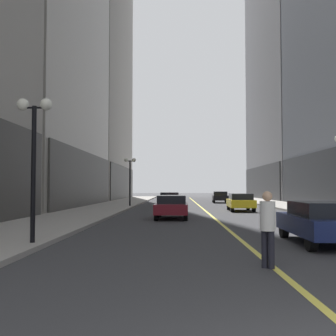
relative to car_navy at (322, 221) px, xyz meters
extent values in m
plane|color=#38383A|center=(-2.38, 25.31, -0.72)|extent=(200.00, 200.00, 0.00)
cube|color=#9E9991|center=(-10.63, 25.31, -0.64)|extent=(4.50, 78.00, 0.15)
cube|color=#9E9991|center=(5.87, 25.31, -0.64)|extent=(4.50, 78.00, 0.15)
cube|color=#E5D64C|center=(-2.38, 25.31, -0.72)|extent=(0.16, 70.00, 0.01)
cube|color=#3A3935|center=(-12.98, 24.81, 1.78)|extent=(0.50, 22.80, 5.00)
cube|color=#3A3935|center=(-12.98, 50.31, 1.78)|extent=(0.50, 24.70, 5.00)
cube|color=#212327|center=(8.22, 24.81, 1.78)|extent=(0.50, 22.80, 5.00)
cube|color=gray|center=(15.43, 50.31, 28.32)|extent=(14.60, 26.00, 58.08)
cube|color=#2C2C2E|center=(8.22, 50.31, 1.78)|extent=(0.50, 24.70, 5.00)
cube|color=#141E4C|center=(0.00, 0.07, -0.12)|extent=(1.88, 4.48, 0.55)
cube|color=black|center=(0.00, -0.16, 0.35)|extent=(1.63, 2.52, 0.50)
cylinder|color=black|center=(-0.76, 1.64, -0.40)|extent=(0.23, 0.64, 0.64)
cylinder|color=black|center=(0.81, 1.61, -0.40)|extent=(0.23, 0.64, 0.64)
cylinder|color=black|center=(-0.81, -1.48, -0.40)|extent=(0.23, 0.64, 0.64)
cube|color=maroon|center=(-4.84, 10.69, -0.12)|extent=(1.88, 4.43, 0.55)
cube|color=black|center=(-4.83, 10.91, 0.35)|extent=(1.63, 2.49, 0.50)
cylinder|color=black|center=(-4.08, 9.14, -0.40)|extent=(0.23, 0.64, 0.64)
cylinder|color=black|center=(-5.65, 9.16, -0.40)|extent=(0.23, 0.64, 0.64)
cylinder|color=black|center=(-4.03, 12.22, -0.40)|extent=(0.23, 0.64, 0.64)
cylinder|color=black|center=(-5.60, 12.24, -0.40)|extent=(0.23, 0.64, 0.64)
cube|color=yellow|center=(0.26, 18.50, -0.12)|extent=(1.93, 4.43, 0.55)
cube|color=black|center=(0.25, 18.28, 0.35)|extent=(1.65, 2.50, 0.50)
cylinder|color=black|center=(-0.46, 20.05, -0.40)|extent=(0.24, 0.65, 0.64)
cylinder|color=black|center=(1.08, 20.00, -0.40)|extent=(0.24, 0.65, 0.64)
cylinder|color=black|center=(-0.57, 16.99, -0.40)|extent=(0.24, 0.65, 0.64)
cylinder|color=black|center=(0.98, 16.94, -0.40)|extent=(0.24, 0.65, 0.64)
cube|color=#B21919|center=(-5.29, 25.90, -0.12)|extent=(2.09, 4.69, 0.55)
cube|color=black|center=(-5.30, 26.13, 0.35)|extent=(1.78, 2.65, 0.50)
cylinder|color=black|center=(-4.40, 24.32, -0.40)|extent=(0.25, 0.65, 0.64)
cylinder|color=black|center=(-6.05, 24.25, -0.40)|extent=(0.25, 0.65, 0.64)
cylinder|color=black|center=(-4.54, 27.55, -0.40)|extent=(0.25, 0.65, 0.64)
cylinder|color=black|center=(-6.19, 27.48, -0.40)|extent=(0.25, 0.65, 0.64)
cube|color=black|center=(0.46, 35.70, -0.12)|extent=(1.93, 4.25, 0.55)
cube|color=black|center=(0.45, 35.49, 0.35)|extent=(1.63, 2.41, 0.50)
cylinder|color=black|center=(-0.21, 37.19, -0.40)|extent=(0.25, 0.65, 0.64)
cylinder|color=black|center=(1.28, 37.12, -0.40)|extent=(0.25, 0.65, 0.64)
cylinder|color=black|center=(-0.35, 34.28, -0.40)|extent=(0.25, 0.65, 0.64)
cylinder|color=black|center=(1.14, 34.21, -0.40)|extent=(0.25, 0.65, 0.64)
cylinder|color=black|center=(-2.58, -3.88, -0.31)|extent=(0.14, 0.14, 0.82)
cylinder|color=black|center=(-2.46, -3.99, -0.31)|extent=(0.14, 0.14, 0.82)
cylinder|color=silver|center=(-2.52, -3.93, 0.42)|extent=(0.48, 0.48, 0.65)
sphere|color=tan|center=(-2.52, -3.93, 0.85)|extent=(0.22, 0.22, 0.22)
cylinder|color=black|center=(-8.78, -0.93, 1.38)|extent=(0.14, 0.14, 4.20)
cylinder|color=black|center=(-8.78, -0.93, 3.43)|extent=(0.80, 0.06, 0.06)
sphere|color=white|center=(-9.13, -0.93, 3.53)|extent=(0.36, 0.36, 0.36)
sphere|color=white|center=(-8.43, -0.93, 3.53)|extent=(0.36, 0.36, 0.36)
cylinder|color=black|center=(-8.78, 24.10, 1.38)|extent=(0.14, 0.14, 4.20)
cylinder|color=black|center=(-8.78, 24.10, 3.43)|extent=(0.80, 0.06, 0.06)
sphere|color=white|center=(-9.13, 24.10, 3.53)|extent=(0.36, 0.36, 0.36)
sphere|color=white|center=(-8.43, 24.10, 3.53)|extent=(0.36, 0.36, 0.36)
camera|label=1|loc=(-4.50, -13.15, 1.04)|focal=44.49mm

